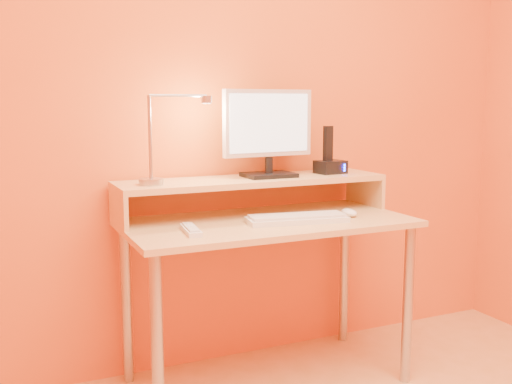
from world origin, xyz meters
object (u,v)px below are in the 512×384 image
lamp_base (151,182)px  phone_dock (330,167)px  monitor_panel (268,123)px  remote_control (191,230)px  keyboard (297,220)px  mouse (349,213)px

lamp_base → phone_dock: (0.86, 0.03, 0.02)m
monitor_panel → lamp_base: 0.59m
remote_control → lamp_base: bearing=119.1°
lamp_base → keyboard: bearing=-21.6°
phone_dock → mouse: (-0.04, -0.23, -0.17)m
monitor_panel → phone_dock: monitor_panel is taller
phone_dock → keyboard: phone_dock is taller
lamp_base → remote_control: size_ratio=0.52×
lamp_base → keyboard: (0.55, -0.22, -0.16)m
lamp_base → phone_dock: bearing=2.0°
phone_dock → mouse: 0.29m
monitor_panel → remote_control: monitor_panel is taller
monitor_panel → keyboard: bearing=-91.9°
lamp_base → mouse: size_ratio=1.02×
monitor_panel → remote_control: (-0.45, -0.26, -0.39)m
monitor_panel → keyboard: monitor_panel is taller
monitor_panel → lamp_base: (-0.54, -0.04, -0.23)m
lamp_base → remote_control: bearing=-67.8°
lamp_base → phone_dock: 0.86m
monitor_panel → phone_dock: size_ratio=3.30×
phone_dock → keyboard: 0.43m
lamp_base → phone_dock: phone_dock is taller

